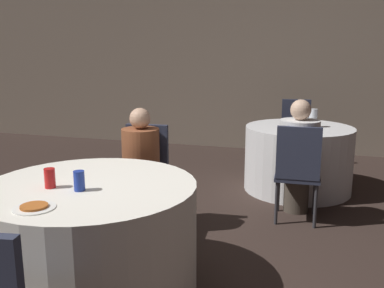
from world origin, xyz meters
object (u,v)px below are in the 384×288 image
at_px(chair_far_north, 296,128).
at_px(person_white_shirt, 298,158).
at_px(person_floral_shirt, 138,173).
at_px(soda_can_red, 50,178).
at_px(table_near, 93,238).
at_px(table_far, 298,159).
at_px(bottle_far, 313,118).
at_px(chair_near_north, 145,168).
at_px(chair_far_south, 298,166).
at_px(pizza_plate_near, 34,207).
at_px(soda_can_blue, 79,181).

relative_size(chair_far_north, person_white_shirt, 0.81).
relative_size(person_floral_shirt, soda_can_red, 8.87).
distance_m(table_near, table_far, 2.79).
relative_size(table_far, chair_far_north, 1.30).
xyz_separation_m(table_near, person_floral_shirt, (-0.08, 0.92, 0.18)).
bearing_deg(person_white_shirt, table_far, 90.00).
relative_size(table_far, bottle_far, 5.87).
xyz_separation_m(table_far, person_floral_shirt, (-1.24, -1.62, 0.18)).
height_order(chair_far_north, person_floral_shirt, person_floral_shirt).
distance_m(table_far, chair_near_north, 1.92).
bearing_deg(chair_far_north, chair_far_south, 88.52).
xyz_separation_m(person_floral_shirt, pizza_plate_near, (0.01, -1.38, 0.19)).
bearing_deg(table_far, chair_far_south, -87.62).
relative_size(table_far, pizza_plate_near, 5.25).
xyz_separation_m(table_far, person_white_shirt, (0.04, -0.85, 0.22)).
distance_m(chair_far_south, bottle_far, 1.07).
height_order(chair_far_south, bottle_far, bottle_far).
distance_m(table_far, person_floral_shirt, 2.04).
distance_m(table_near, pizza_plate_near, 0.60).
relative_size(person_white_shirt, person_floral_shirt, 1.04).
height_order(table_near, chair_near_north, chair_near_north).
bearing_deg(person_white_shirt, chair_far_north, 91.61).
relative_size(table_near, table_far, 1.14).
bearing_deg(chair_near_north, soda_can_red, 80.32).
bearing_deg(table_near, bottle_far, 63.00).
bearing_deg(person_floral_shirt, soda_can_red, 78.75).
distance_m(chair_far_south, person_white_shirt, 0.17).
relative_size(chair_near_north, chair_far_south, 1.00).
height_order(chair_far_north, person_white_shirt, person_white_shirt).
xyz_separation_m(person_floral_shirt, bottle_far, (1.37, 1.63, 0.28)).
bearing_deg(bottle_far, chair_far_north, 103.13).
bearing_deg(table_far, table_near, -114.65).
relative_size(person_white_shirt, bottle_far, 5.57).
relative_size(chair_far_south, pizza_plate_near, 4.03).
distance_m(person_floral_shirt, soda_can_blue, 1.08).
distance_m(person_white_shirt, person_floral_shirt, 1.49).
height_order(soda_can_red, bottle_far, bottle_far).
xyz_separation_m(person_floral_shirt, soda_can_red, (-0.12, -1.05, 0.24)).
xyz_separation_m(chair_near_north, pizza_plate_near, (0.02, -1.55, 0.19)).
relative_size(table_near, soda_can_blue, 11.06).
height_order(soda_can_red, soda_can_blue, same).
bearing_deg(pizza_plate_near, table_near, 81.64).
xyz_separation_m(chair_far_south, person_white_shirt, (-0.01, 0.16, 0.04)).
relative_size(chair_far_north, pizza_plate_near, 4.03).
bearing_deg(pizza_plate_near, chair_near_north, 90.78).
relative_size(table_far, chair_near_north, 1.30).
height_order(chair_near_north, person_white_shirt, person_white_shirt).
distance_m(table_far, chair_far_south, 1.02).
distance_m(table_near, chair_far_north, 3.70).
bearing_deg(bottle_far, soda_can_red, -119.13).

